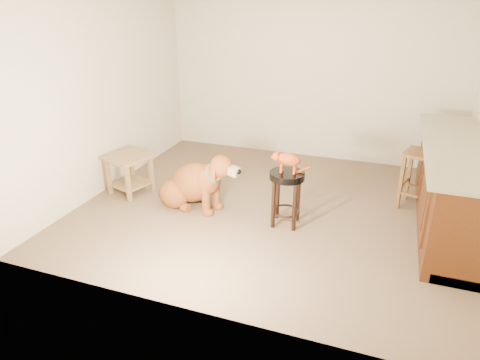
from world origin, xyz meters
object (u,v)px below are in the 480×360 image
at_px(wood_stool, 418,179).
at_px(padded_stool, 287,188).
at_px(side_table, 129,168).
at_px(tabby_kitten, 287,160).
at_px(golden_retriever, 195,184).

bearing_deg(wood_stool, padded_stool, -145.44).
distance_m(side_table, tabby_kitten, 2.14).
distance_m(golden_retriever, tabby_kitten, 1.23).
height_order(padded_stool, golden_retriever, golden_retriever).
height_order(side_table, tabby_kitten, tabby_kitten).
bearing_deg(side_table, padded_stool, -3.38).
relative_size(padded_stool, tabby_kitten, 1.49).
xyz_separation_m(wood_stool, tabby_kitten, (-1.39, -0.95, 0.41)).
bearing_deg(tabby_kitten, padded_stool, -5.72).
xyz_separation_m(side_table, tabby_kitten, (2.09, -0.12, 0.44)).
distance_m(wood_stool, tabby_kitten, 1.73).
relative_size(wood_stool, tabby_kitten, 1.68).
bearing_deg(tabby_kitten, wood_stool, 30.87).
xyz_separation_m(padded_stool, wood_stool, (1.38, 0.95, -0.08)).
height_order(padded_stool, side_table, padded_stool).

